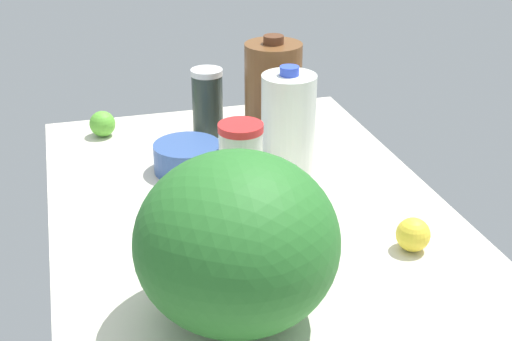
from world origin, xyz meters
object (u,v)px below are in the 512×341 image
(lemon_far_back, at_px, (413,235))
(lime_beside_bowl, at_px, (102,124))
(watermelon, at_px, (237,242))
(chocolate_milk_jug, at_px, (273,96))
(milk_jug, at_px, (288,127))
(shaker_bottle, at_px, (207,102))
(tumbler_cup, at_px, (241,170))
(mixing_bowl, at_px, (187,157))

(lemon_far_back, distance_m, lime_beside_bowl, 0.82)
(watermelon, bearing_deg, chocolate_milk_jug, 158.59)
(milk_jug, bearing_deg, shaker_bottle, -157.69)
(milk_jug, relative_size, lime_beside_bowl, 3.93)
(watermelon, height_order, tumbler_cup, watermelon)
(chocolate_milk_jug, relative_size, lime_beside_bowl, 4.27)
(mixing_bowl, bearing_deg, tumbler_cup, 16.52)
(mixing_bowl, xyz_separation_m, tumbler_cup, (0.22, 0.06, 0.06))
(lemon_far_back, bearing_deg, chocolate_milk_jug, -167.85)
(chocolate_milk_jug, distance_m, lemon_far_back, 0.51)
(mixing_bowl, xyz_separation_m, chocolate_milk_jug, (-0.07, 0.21, 0.09))
(mixing_bowl, distance_m, watermelon, 0.54)
(watermelon, height_order, lime_beside_bowl, watermelon)
(chocolate_milk_jug, distance_m, lime_beside_bowl, 0.42)
(watermelon, height_order, milk_jug, watermelon)
(tumbler_cup, bearing_deg, milk_jug, 134.09)
(shaker_bottle, distance_m, mixing_bowl, 0.21)
(milk_jug, height_order, tumbler_cup, milk_jug)
(shaker_bottle, height_order, milk_jug, milk_jug)
(mixing_bowl, distance_m, tumbler_cup, 0.23)
(shaker_bottle, distance_m, milk_jug, 0.30)
(shaker_bottle, distance_m, watermelon, 0.72)
(mixing_bowl, relative_size, lemon_far_back, 2.39)
(chocolate_milk_jug, height_order, watermelon, same)
(tumbler_cup, bearing_deg, chocolate_milk_jug, 152.66)
(shaker_bottle, bearing_deg, chocolate_milk_jug, 47.62)
(chocolate_milk_jug, bearing_deg, milk_jug, -5.32)
(mixing_bowl, relative_size, watermelon, 0.48)
(lemon_far_back, bearing_deg, milk_jug, -160.21)
(shaker_bottle, height_order, mixing_bowl, shaker_bottle)
(lime_beside_bowl, bearing_deg, mixing_bowl, 33.18)
(mixing_bowl, bearing_deg, shaker_bottle, 155.39)
(tumbler_cup, bearing_deg, lemon_far_back, 50.99)
(milk_jug, relative_size, tumbler_cup, 1.32)
(mixing_bowl, bearing_deg, lime_beside_bowl, -146.82)
(milk_jug, bearing_deg, chocolate_milk_jug, 174.68)
(shaker_bottle, xyz_separation_m, tumbler_cup, (0.40, -0.02, 0.01))
(tumbler_cup, bearing_deg, watermelon, -15.46)
(shaker_bottle, bearing_deg, tumbler_cup, -3.08)
(mixing_bowl, height_order, chocolate_milk_jug, chocolate_milk_jug)
(shaker_bottle, bearing_deg, lime_beside_bowl, -103.07)
(shaker_bottle, height_order, watermelon, watermelon)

